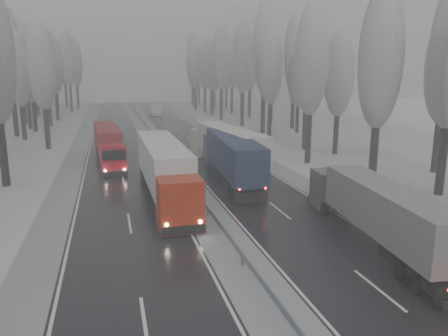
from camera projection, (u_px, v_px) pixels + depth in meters
name	position (u px, v px, depth m)	size (l,w,h in m)	color
ground	(270.00, 305.00, 18.49)	(260.00, 260.00, 0.00)	white
carriageway_right	(219.00, 162.00, 48.13)	(7.50, 200.00, 0.03)	black
carriageway_left	(121.00, 167.00, 45.52)	(7.50, 200.00, 0.03)	black
median_slush	(171.00, 164.00, 46.83)	(3.00, 200.00, 0.04)	#A6A9AE
shoulder_right	(261.00, 159.00, 49.36)	(2.40, 200.00, 0.04)	#A6A9AE
shoulder_left	(71.00, 169.00, 44.29)	(2.40, 200.00, 0.04)	#A6A9AE
median_guardrail	(171.00, 159.00, 46.69)	(0.12, 200.00, 0.76)	slate
tree_16	(381.00, 59.00, 34.73)	(3.60, 3.60, 16.53)	black
tree_17	(445.00, 68.00, 41.04)	(3.60, 3.60, 15.54)	black
tree_18	(311.00, 62.00, 45.33)	(3.60, 3.60, 16.58)	black
tree_19	(339.00, 74.00, 50.75)	(3.60, 3.60, 14.57)	black
tree_20	(307.00, 68.00, 53.97)	(3.60, 3.60, 15.71)	black
tree_21	(310.00, 54.00, 57.90)	(3.60, 3.60, 18.62)	black
tree_22	(271.00, 68.00, 63.59)	(3.60, 3.60, 15.86)	black
tree_23	(299.00, 78.00, 69.24)	(3.60, 3.60, 13.55)	black
tree_24	(264.00, 49.00, 68.29)	(3.60, 3.60, 20.49)	black
tree_25	(294.00, 55.00, 73.93)	(3.60, 3.60, 19.44)	black
tree_26	(243.00, 58.00, 78.12)	(3.60, 3.60, 18.78)	black
tree_27	(272.00, 63.00, 83.84)	(3.60, 3.60, 17.62)	black
tree_28	(221.00, 57.00, 87.80)	(3.60, 3.60, 19.62)	black
tree_29	(250.00, 63.00, 93.61)	(3.60, 3.60, 18.11)	black
tree_30	(211.00, 64.00, 97.30)	(3.60, 3.60, 17.86)	black
tree_31	(232.00, 62.00, 102.45)	(3.60, 3.60, 18.58)	black
tree_32	(205.00, 66.00, 104.48)	(3.60, 3.60, 17.33)	black
tree_33	(214.00, 74.00, 109.45)	(3.60, 3.60, 14.33)	black
tree_34	(195.00, 65.00, 110.93)	(3.60, 3.60, 17.63)	black
tree_35	(226.00, 64.00, 116.91)	(3.60, 3.60, 18.25)	black
tree_36	(193.00, 60.00, 120.20)	(3.60, 3.60, 20.23)	black
tree_37	(214.00, 69.00, 126.23)	(3.60, 3.60, 16.37)	black
tree_38	(192.00, 66.00, 130.90)	(3.60, 3.60, 17.97)	black
tree_39	(199.00, 70.00, 135.63)	(3.60, 3.60, 16.19)	black
tree_62	(42.00, 66.00, 54.11)	(3.60, 3.60, 16.04)	black
tree_64	(18.00, 70.00, 61.61)	(3.60, 3.60, 15.42)	black
tree_65	(8.00, 52.00, 64.39)	(3.60, 3.60, 19.48)	black
tree_66	(30.00, 71.00, 70.76)	(3.60, 3.60, 15.23)	black
tree_67	(25.00, 64.00, 73.94)	(3.60, 3.60, 17.09)	black
tree_68	(46.00, 66.00, 77.35)	(3.60, 3.60, 16.65)	black
tree_69	(19.00, 56.00, 79.55)	(3.60, 3.60, 19.35)	black
tree_70	(54.00, 65.00, 86.87)	(3.60, 3.60, 17.09)	black
tree_71	(30.00, 57.00, 89.12)	(3.60, 3.60, 19.61)	black
tree_72	(46.00, 72.00, 95.32)	(3.60, 3.60, 15.11)	black
tree_73	(35.00, 66.00, 98.09)	(3.60, 3.60, 17.22)	black
tree_74	(68.00, 59.00, 105.85)	(3.60, 3.60, 19.68)	black
tree_75	(31.00, 62.00, 107.51)	(3.60, 3.60, 18.60)	black
tree_76	(75.00, 63.00, 115.13)	(3.60, 3.60, 18.55)	black
tree_77	(55.00, 74.00, 118.09)	(3.60, 3.60, 14.32)	black
tree_78	(63.00, 61.00, 120.34)	(3.60, 3.60, 19.55)	black
tree_79	(55.00, 67.00, 123.77)	(3.60, 3.60, 17.07)	black
truck_grey_tarp	(376.00, 208.00, 24.68)	(3.70, 14.37, 3.65)	#4A494E
truck_blue_box	(231.00, 155.00, 38.90)	(3.65, 16.57, 4.22)	#1B1C43
truck_cream_box	(225.00, 144.00, 44.36)	(4.54, 16.67, 4.24)	#BAB2A5
box_truck_distant	(155.00, 109.00, 99.52)	(2.41, 7.10, 2.62)	silver
truck_red_white	(165.00, 168.00, 33.13)	(2.86, 17.14, 4.39)	#A22009
truck_red_red	(108.00, 142.00, 47.59)	(3.27, 14.89, 3.79)	#AC0913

